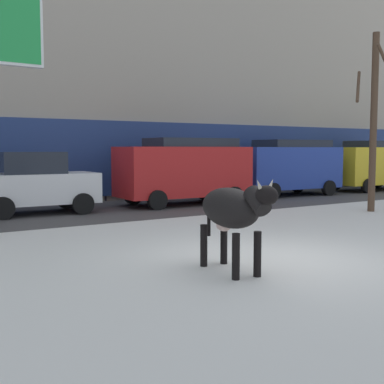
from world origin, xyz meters
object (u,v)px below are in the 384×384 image
object	(u,v)px
cow_black	(232,210)
car_yellow_van	(374,164)
car_white_hatchback	(36,183)
car_blue_van	(287,166)
pedestrian_near_billboard	(104,177)
car_red_van	(184,169)
bare_tree_left_lot	(373,119)

from	to	relation	value
cow_black	car_yellow_van	world-z (taller)	car_yellow_van
car_white_hatchback	car_yellow_van	bearing A→B (deg)	0.26
car_blue_van	pedestrian_near_billboard	distance (m)	7.61
cow_black	car_red_van	size ratio (longest dim) A/B	0.41
car_white_hatchback	car_yellow_van	world-z (taller)	car_yellow_van
car_white_hatchback	bare_tree_left_lot	world-z (taller)	bare_tree_left_lot
car_white_hatchback	car_red_van	distance (m)	5.10
car_yellow_van	pedestrian_near_billboard	size ratio (longest dim) A/B	2.70
car_white_hatchback	pedestrian_near_billboard	world-z (taller)	car_white_hatchback
car_blue_van	car_yellow_van	bearing A→B (deg)	-2.87
car_yellow_van	bare_tree_left_lot	xyz separation A→B (m)	(-6.88, -5.15, 1.64)
car_blue_van	pedestrian_near_billboard	world-z (taller)	car_blue_van
cow_black	car_white_hatchback	bearing A→B (deg)	93.63
car_blue_van	car_yellow_van	world-z (taller)	same
pedestrian_near_billboard	bare_tree_left_lot	bearing A→B (deg)	-52.78
car_yellow_van	bare_tree_left_lot	distance (m)	8.75
car_blue_van	car_yellow_van	distance (m)	5.32
car_white_hatchback	pedestrian_near_billboard	xyz separation A→B (m)	(3.25, 2.46, -0.05)
car_yellow_van	pedestrian_near_billboard	distance (m)	12.84
cow_black	car_blue_van	world-z (taller)	car_blue_van
car_yellow_van	bare_tree_left_lot	world-z (taller)	bare_tree_left_lot
car_white_hatchback	car_yellow_van	distance (m)	15.86
car_blue_van	car_white_hatchback	bearing A→B (deg)	-178.17
car_blue_van	pedestrian_near_billboard	size ratio (longest dim) A/B	2.70
car_blue_van	bare_tree_left_lot	xyz separation A→B (m)	(-1.57, -5.42, 1.64)
car_white_hatchback	bare_tree_left_lot	distance (m)	10.49
car_white_hatchback	car_yellow_van	size ratio (longest dim) A/B	0.76
car_white_hatchback	car_blue_van	bearing A→B (deg)	1.83
cow_black	bare_tree_left_lot	size ratio (longest dim) A/B	0.35
car_white_hatchback	bare_tree_left_lot	bearing A→B (deg)	-29.51
car_red_van	pedestrian_near_billboard	distance (m)	3.31
car_yellow_van	car_blue_van	bearing A→B (deg)	177.13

